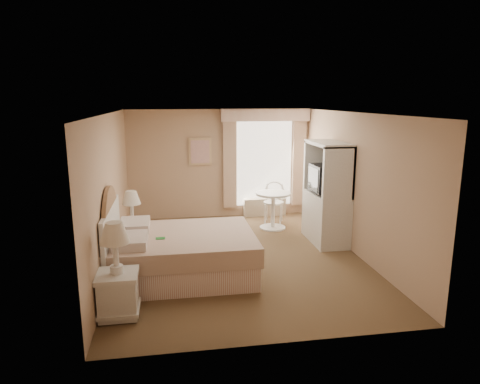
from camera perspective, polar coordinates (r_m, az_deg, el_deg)
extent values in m
cube|color=brown|center=(7.61, -0.18, -8.69)|extent=(4.20, 5.50, 0.01)
cube|color=silver|center=(7.11, -0.20, 10.48)|extent=(4.20, 5.50, 0.01)
cube|color=#CDA889|center=(9.94, -2.73, 3.76)|extent=(4.20, 0.01, 2.50)
cube|color=#CDA889|center=(4.65, 5.25, -6.27)|extent=(4.20, 0.01, 2.50)
cube|color=#CDA889|center=(7.23, -16.85, -0.01)|extent=(0.01, 5.50, 2.50)
cube|color=#CDA889|center=(7.86, 15.10, 1.05)|extent=(0.01, 5.50, 2.50)
cube|color=white|center=(10.09, 3.24, 3.87)|extent=(1.30, 0.02, 2.00)
cube|color=#D2B093|center=(9.89, -1.41, 3.72)|extent=(0.30, 0.08, 2.05)
cube|color=#D2B093|center=(10.25, 7.85, 3.92)|extent=(0.30, 0.08, 2.05)
cube|color=tan|center=(9.89, 3.43, 10.23)|extent=(2.05, 0.20, 0.28)
cube|color=beige|center=(10.20, 3.28, -1.99)|extent=(1.00, 0.22, 0.42)
cube|color=#D4B082|center=(9.83, -5.34, 5.38)|extent=(0.52, 0.03, 0.62)
cube|color=beige|center=(9.81, -5.33, 5.37)|extent=(0.42, 0.02, 0.52)
cube|color=tan|center=(6.90, -7.71, -9.41)|extent=(2.19, 1.67, 0.38)
cube|color=beige|center=(6.78, -7.79, -6.79)|extent=(2.26, 1.73, 0.29)
cube|color=beige|center=(6.37, -14.41, -6.37)|extent=(0.47, 0.65, 0.15)
cube|color=beige|center=(7.12, -13.89, -4.34)|extent=(0.47, 0.65, 0.15)
cube|color=#238030|center=(6.59, -10.57, -6.08)|extent=(0.14, 0.10, 0.01)
cube|color=white|center=(6.82, -16.70, -6.62)|extent=(0.06, 1.78, 1.15)
cylinder|color=#966C50|center=(6.79, -16.76, -5.79)|extent=(0.05, 1.57, 1.57)
cube|color=white|center=(5.79, -15.89, -13.25)|extent=(0.47, 0.47, 0.51)
cube|color=white|center=(5.68, -16.07, -10.64)|extent=(0.51, 0.51, 0.06)
cube|color=white|center=(5.87, -15.79, -14.78)|extent=(0.51, 0.51, 0.05)
cylinder|color=white|center=(5.65, -16.11, -9.88)|extent=(0.16, 0.16, 0.10)
cylinder|color=white|center=(5.57, -16.24, -7.93)|extent=(0.07, 0.07, 0.41)
cone|color=white|center=(5.49, -16.41, -5.23)|extent=(0.37, 0.37, 0.27)
cube|color=white|center=(8.03, -14.03, -6.04)|extent=(0.42, 0.42, 0.46)
cube|color=white|center=(7.96, -14.12, -4.28)|extent=(0.46, 0.46, 0.06)
cube|color=white|center=(8.08, -13.97, -7.09)|extent=(0.46, 0.46, 0.05)
cylinder|color=white|center=(7.94, -14.15, -3.77)|extent=(0.15, 0.15, 0.09)
cylinder|color=white|center=(7.89, -14.22, -2.48)|extent=(0.06, 0.06, 0.37)
cone|color=white|center=(7.83, -14.32, -0.72)|extent=(0.33, 0.33, 0.24)
cylinder|color=white|center=(9.27, 4.37, -4.73)|extent=(0.55, 0.55, 0.03)
cylinder|color=white|center=(9.16, 4.41, -2.48)|extent=(0.08, 0.08, 0.74)
cylinder|color=white|center=(9.08, 4.45, -0.21)|extent=(0.74, 0.74, 0.04)
cylinder|color=white|center=(9.48, 3.34, -3.01)|extent=(0.03, 0.03, 0.45)
cylinder|color=white|center=(9.44, 5.40, -3.10)|extent=(0.03, 0.03, 0.45)
cylinder|color=white|center=(9.81, 3.60, -2.49)|extent=(0.03, 0.03, 0.45)
cylinder|color=white|center=(9.77, 5.59, -2.57)|extent=(0.03, 0.03, 0.45)
cylinder|color=white|center=(9.56, 4.51, -1.42)|extent=(0.57, 0.57, 0.04)
torus|color=white|center=(9.65, 4.62, 0.16)|extent=(0.44, 0.25, 0.43)
cylinder|color=white|center=(9.71, 3.63, -0.05)|extent=(0.03, 0.03, 0.40)
cylinder|color=white|center=(9.67, 5.64, -0.13)|extent=(0.03, 0.03, 0.40)
cube|color=white|center=(8.45, 11.35, -3.36)|extent=(0.58, 1.17, 0.96)
cube|color=white|center=(7.75, 13.05, 2.40)|extent=(0.58, 0.09, 0.96)
cube|color=white|center=(8.75, 10.37, 3.62)|extent=(0.58, 0.09, 0.96)
cube|color=white|center=(8.19, 11.78, 6.35)|extent=(0.58, 1.17, 0.06)
cube|color=white|center=(8.35, 13.37, 3.08)|extent=(0.04, 1.17, 0.96)
cube|color=black|center=(8.27, 11.44, 1.81)|extent=(0.51, 0.64, 0.51)
cube|color=black|center=(8.19, 9.77, 1.77)|extent=(0.02, 0.53, 0.43)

